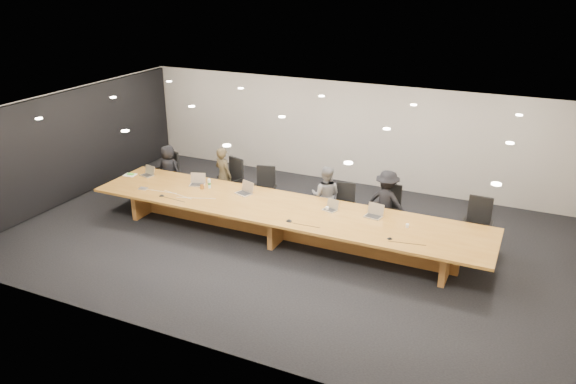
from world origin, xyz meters
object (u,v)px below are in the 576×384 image
object	(u,v)px
laptop_d	(330,205)
chair_mid_right	(345,206)
av_box	(143,189)
conference_table	(282,217)
paper_cup_near	(327,209)
laptop_e	(373,211)
chair_far_left	(167,172)
chair_left	(230,181)
chair_right	(387,209)
laptop_a	(146,171)
person_c	(326,196)
mic_right	(390,238)
mic_left	(162,195)
mic_center	(289,220)
chair_mid_left	(264,189)
person_a	(169,170)
water_bottle	(209,184)
person_d	(386,202)
laptop_c	(243,188)
person_b	(223,176)
amber_mug	(202,187)
chair_far_right	(477,225)
paper_cup_far	(407,226)
laptop_b	(197,180)

from	to	relation	value
laptop_d	chair_mid_right	bearing A→B (deg)	105.39
laptop_d	av_box	xyz separation A→B (m)	(-4.44, -0.68, -0.10)
conference_table	av_box	world-z (taller)	av_box
paper_cup_near	laptop_e	bearing A→B (deg)	4.59
chair_far_left	chair_left	world-z (taller)	chair_left
laptop_e	chair_left	bearing A→B (deg)	174.98
chair_right	laptop_a	size ratio (longest dim) A/B	3.56
person_c	mic_right	world-z (taller)	person_c
mic_left	mic_center	size ratio (longest dim) A/B	0.92
chair_mid_left	person_a	bearing A→B (deg)	165.19
av_box	water_bottle	bearing A→B (deg)	18.20
person_d	mic_left	world-z (taller)	person_d
chair_mid_right	laptop_d	distance (m)	0.96
av_box	mic_left	bearing A→B (deg)	-24.22
person_c	laptop_c	distance (m)	1.91
conference_table	person_b	size ratio (longest dim) A/B	6.08
person_b	amber_mug	world-z (taller)	person_b
chair_right	laptop_c	xyz separation A→B (m)	(-3.15, -0.96, 0.33)
laptop_a	water_bottle	size ratio (longest dim) A/B	1.44
chair_mid_right	chair_right	xyz separation A→B (m)	(0.98, 0.11, 0.04)
person_b	mic_center	world-z (taller)	person_b
laptop_e	chair_far_right	bearing A→B (deg)	32.08
person_c	paper_cup_far	size ratio (longest dim) A/B	18.37
paper_cup_near	av_box	distance (m)	4.44
laptop_a	paper_cup_far	xyz separation A→B (m)	(6.67, -0.24, -0.09)
chair_right	laptop_c	distance (m)	3.31
conference_table	laptop_d	size ratio (longest dim) A/B	30.34
conference_table	laptop_e	size ratio (longest dim) A/B	25.55
laptop_b	laptop_d	distance (m)	3.43
person_a	person_c	bearing A→B (deg)	179.77
mic_left	water_bottle	bearing A→B (deg)	51.15
person_a	mic_center	size ratio (longest dim) A/B	9.94
chair_mid_right	person_a	size ratio (longest dim) A/B	0.78
person_c	conference_table	bearing A→B (deg)	54.73
av_box	laptop_b	bearing A→B (deg)	26.77
chair_left	laptop_e	xyz separation A→B (m)	(4.04, -0.97, 0.30)
mic_right	laptop_b	bearing A→B (deg)	170.22
amber_mug	person_d	bearing A→B (deg)	14.32
person_a	person_b	xyz separation A→B (m)	(1.65, 0.03, 0.08)
mic_center	chair_mid_left	bearing A→B (deg)	129.52
laptop_a	mic_left	size ratio (longest dim) A/B	2.58
laptop_e	chair_mid_right	bearing A→B (deg)	146.12
chair_far_right	person_d	distance (m)	1.98
person_b	mic_right	world-z (taller)	person_b
person_b	laptop_a	size ratio (longest dim) A/B	4.69
paper_cup_near	chair_far_right	bearing A→B (deg)	17.62
chair_far_left	paper_cup_near	bearing A→B (deg)	7.97
person_c	mic_center	distance (m)	1.73
av_box	conference_table	bearing A→B (deg)	-2.91
paper_cup_far	mic_center	distance (m)	2.40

